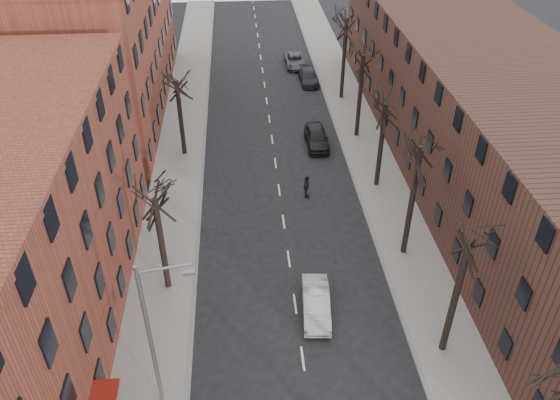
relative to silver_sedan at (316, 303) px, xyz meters
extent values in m
cube|color=gray|center=(-9.13, 19.72, -0.65)|extent=(4.00, 90.00, 0.15)
cube|color=gray|center=(6.87, 19.72, -0.65)|extent=(4.00, 90.00, 0.15)
cube|color=brown|center=(-17.13, 28.72, 6.28)|extent=(12.00, 28.00, 14.00)
cube|color=#462820|center=(14.87, 14.72, 4.28)|extent=(12.00, 50.00, 10.00)
cylinder|color=slate|center=(-8.33, -5.28, 3.78)|extent=(0.20, 0.20, 9.00)
cylinder|color=slate|center=(-7.23, -5.28, 8.08)|extent=(2.39, 0.12, 0.46)
cube|color=slate|center=(-6.23, -5.28, 7.78)|extent=(0.50, 0.22, 0.14)
imported|color=#A6A9AD|center=(0.00, 0.00, 0.00)|extent=(1.85, 4.48, 1.44)
imported|color=black|center=(2.67, 19.39, 0.08)|extent=(1.90, 4.69, 1.59)
imported|color=#212029|center=(3.62, 32.87, -0.07)|extent=(1.93, 4.50, 1.29)
imported|color=#515258|center=(2.67, 37.65, -0.07)|extent=(2.34, 4.76, 1.30)
imported|color=black|center=(0.83, 11.65, 0.21)|extent=(0.60, 1.14, 1.86)
camera|label=1|loc=(-3.85, -21.91, 23.11)|focal=35.00mm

